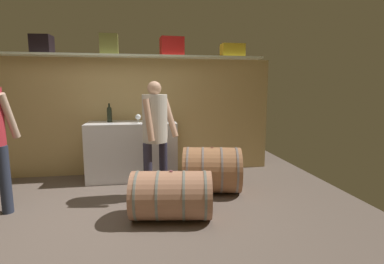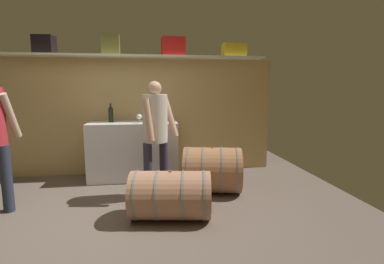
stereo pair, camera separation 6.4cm
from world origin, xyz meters
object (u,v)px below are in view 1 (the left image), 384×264
work_cabinet (133,151)px  visitor_tasting (155,127)px  toolcase_black (42,44)px  wine_barrel_far (212,170)px  toolcase_red (172,47)px  wine_barrel_near (171,195)px  toolcase_yellow (233,51)px  wine_bottle_dark (109,114)px  wine_glass (138,117)px  red_funnel (156,118)px  wine_bottle_clear (159,114)px  toolcase_olive (109,44)px

work_cabinet → visitor_tasting: 1.08m
toolcase_black → wine_barrel_far: (2.47, -1.05, -1.82)m
toolcase_red → work_cabinet: 1.83m
work_cabinet → wine_barrel_near: work_cabinet is taller
toolcase_yellow → wine_bottle_dark: bearing=-176.4°
toolcase_black → wine_bottle_dark: 1.47m
work_cabinet → wine_barrel_near: bearing=-73.2°
wine_bottle_dark → work_cabinet: bearing=-10.4°
wine_glass → toolcase_yellow: bearing=11.9°
wine_glass → visitor_tasting: bearing=-72.5°
wine_bottle_dark → wine_glass: 0.50m
red_funnel → visitor_tasting: visitor_tasting is taller
work_cabinet → wine_barrel_near: (0.49, -1.61, -0.19)m
wine_bottle_clear → red_funnel: 0.23m
toolcase_red → red_funnel: toolcase_red is taller
toolcase_black → visitor_tasting: 2.33m
wine_bottle_dark → toolcase_black: bearing=171.3°
work_cabinet → toolcase_yellow: bearing=7.1°
wine_barrel_far → wine_bottle_dark: bearing=160.2°
toolcase_red → toolcase_yellow: (1.04, 0.00, -0.04)m
wine_bottle_clear → toolcase_black: bearing=169.4°
toolcase_olive → visitor_tasting: (0.68, -1.10, -1.20)m
wine_barrel_near → toolcase_red: bearing=92.5°
toolcase_olive → wine_barrel_near: (0.82, -1.83, -1.89)m
toolcase_olive → wine_barrel_near: toolcase_olive is taller
toolcase_olive → wine_glass: bearing=-40.0°
toolcase_red → red_funnel: (-0.29, -0.12, -1.17)m
wine_glass → wine_barrel_far: 1.43m
toolcase_yellow → red_funnel: bearing=-175.3°
toolcase_red → wine_bottle_dark: size_ratio=1.23×
toolcase_black → wine_barrel_far: size_ratio=0.32×
toolcase_olive → wine_bottle_dark: 1.11m
red_funnel → wine_barrel_near: red_funnel is taller
work_cabinet → visitor_tasting: bearing=-68.6°
work_cabinet → wine_glass: 0.58m
work_cabinet → wine_barrel_far: 1.42m
wine_bottle_clear → wine_barrel_near: wine_bottle_clear is taller
wine_barrel_near → red_funnel: bearing=101.7°
toolcase_yellow → visitor_tasting: (-1.38, -1.10, -1.15)m
wine_bottle_clear → work_cabinet: bearing=164.9°
toolcase_red → visitor_tasting: size_ratio=0.24×
toolcase_olive → toolcase_red: toolcase_olive is taller
red_funnel → wine_barrel_near: bearing=-86.8°
toolcase_yellow → wine_bottle_clear: (-1.29, -0.33, -1.05)m
wine_glass → visitor_tasting: visitor_tasting is taller
toolcase_black → wine_bottle_dark: (0.99, -0.15, -1.08)m
toolcase_red → wine_bottle_clear: 1.17m
red_funnel → visitor_tasting: 0.98m
toolcase_red → toolcase_yellow: size_ratio=0.95×
toolcase_red → wine_bottle_dark: bearing=-176.3°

